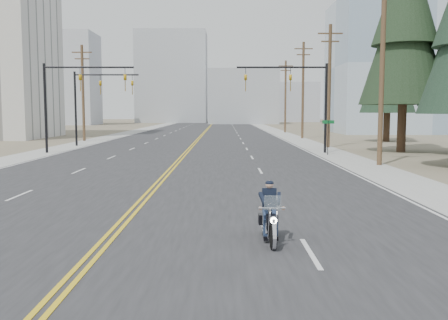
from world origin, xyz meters
name	(u,v)px	position (x,y,z in m)	size (l,w,h in m)	color
road	(204,132)	(0.00, 70.00, 0.01)	(20.00, 200.00, 0.01)	#303033
sidewalk_left	(130,132)	(-11.50, 70.00, 0.01)	(3.00, 200.00, 0.01)	#A5A5A0
sidewalk_right	(279,132)	(11.50, 70.00, 0.01)	(3.00, 200.00, 0.01)	#A5A5A0
traffic_mast_left	(71,90)	(-8.98, 32.00, 4.94)	(7.10, 0.26, 7.00)	black
traffic_mast_right	(300,90)	(8.98, 32.00, 4.94)	(7.10, 0.26, 7.00)	black
traffic_mast_far	(93,94)	(-9.31, 40.00, 4.87)	(6.10, 0.26, 7.00)	black
street_sign	(328,131)	(10.80, 30.00, 1.80)	(0.90, 0.06, 2.62)	black
utility_pole_b	(382,66)	(12.50, 23.00, 5.98)	(2.20, 0.30, 11.50)	brown
utility_pole_c	(329,84)	(12.50, 38.00, 5.73)	(2.20, 0.30, 11.00)	brown
utility_pole_d	(303,89)	(12.50, 53.00, 5.98)	(2.20, 0.30, 11.50)	brown
utility_pole_e	(285,95)	(12.50, 70.00, 5.73)	(2.20, 0.30, 11.00)	brown
utility_pole_left	(83,91)	(-12.50, 48.00, 5.48)	(2.20, 0.30, 10.50)	brown
glass_building	(413,67)	(32.00, 70.00, 10.00)	(24.00, 16.00, 20.00)	#9EB5CC
haze_bldg_a	(67,79)	(-35.00, 115.00, 11.00)	(14.00, 12.00, 22.00)	#B7BCC6
haze_bldg_b	(243,97)	(8.00, 125.00, 7.00)	(18.00, 14.00, 14.00)	#ADB2B7
haze_bldg_c	(382,87)	(40.00, 110.00, 9.00)	(16.00, 12.00, 18.00)	#B7BCC6
haze_bldg_d	(172,78)	(-12.00, 140.00, 13.00)	(20.00, 15.00, 26.00)	#ADB2B7
haze_bldg_e	(294,102)	(25.00, 150.00, 6.00)	(14.00, 14.00, 12.00)	#B7BCC6
haze_bldg_f	(30,94)	(-50.00, 130.00, 8.00)	(12.00, 12.00, 16.00)	#ADB2B7
motorcyclist	(270,212)	(4.16, 5.10, 0.77)	(0.84, 1.97, 1.54)	black
conifer_tall	(406,13)	(17.41, 33.13, 11.03)	(6.91, 6.91, 19.20)	#382619
conifer_far	(389,58)	(20.69, 46.90, 8.97)	(5.84, 5.84, 15.64)	#382619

